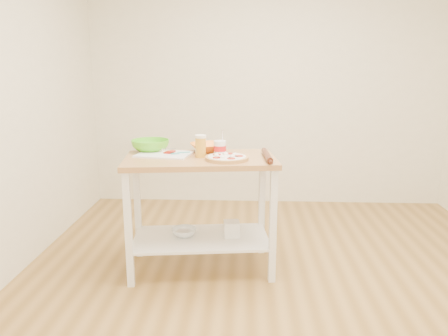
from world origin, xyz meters
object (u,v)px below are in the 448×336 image
at_px(cutting_board, 164,154).
at_px(green_bowl, 150,146).
at_px(shelf_bin, 232,229).
at_px(orange_bowl, 208,147).
at_px(yogurt_tub, 220,148).
at_px(rolling_pin, 267,156).
at_px(shelf_glass_bowl, 184,232).
at_px(knife, 154,149).
at_px(beer_pint, 201,146).
at_px(prep_island, 200,190).
at_px(pizza, 227,158).
at_px(spatula, 180,153).

distance_m(cutting_board, green_bowl, 0.19).
bearing_deg(shelf_bin, orange_bowl, 135.16).
relative_size(green_bowl, yogurt_tub, 1.46).
relative_size(rolling_pin, shelf_glass_bowl, 1.97).
xyz_separation_m(knife, shelf_bin, (0.63, -0.19, -0.60)).
distance_m(green_bowl, beer_pint, 0.47).
relative_size(prep_island, shelf_bin, 9.86).
bearing_deg(rolling_pin, pizza, -169.68).
xyz_separation_m(prep_island, yogurt_tub, (0.15, 0.07, 0.31)).
distance_m(pizza, orange_bowl, 0.35).
bearing_deg(rolling_pin, prep_island, 176.65).
bearing_deg(yogurt_tub, knife, 163.97).
distance_m(spatula, shelf_bin, 0.72).
height_order(orange_bowl, yogurt_tub, yogurt_tub).
distance_m(prep_island, spatula, 0.33).
height_order(cutting_board, rolling_pin, rolling_pin).
relative_size(pizza, shelf_bin, 2.64).
relative_size(orange_bowl, rolling_pin, 0.71).
bearing_deg(beer_pint, prep_island, -128.90).
xyz_separation_m(knife, orange_bowl, (0.44, 0.00, 0.02)).
xyz_separation_m(prep_island, rolling_pin, (0.50, -0.03, 0.28)).
xyz_separation_m(cutting_board, yogurt_tub, (0.43, -0.01, 0.05)).
distance_m(green_bowl, shelf_bin, 0.93).
height_order(green_bowl, rolling_pin, green_bowl).
distance_m(rolling_pin, shelf_bin, 0.66).
relative_size(knife, shelf_glass_bowl, 1.37).
xyz_separation_m(spatula, yogurt_tub, (0.31, -0.01, 0.04)).
bearing_deg(prep_island, orange_bowl, 79.60).
distance_m(beer_pint, yogurt_tub, 0.16).
xyz_separation_m(knife, yogurt_tub, (0.54, -0.16, 0.04)).
distance_m(prep_island, orange_bowl, 0.37).
bearing_deg(pizza, shelf_glass_bowl, 163.76).
bearing_deg(spatula, rolling_pin, -25.73).
bearing_deg(cutting_board, yogurt_tub, 8.99).
bearing_deg(yogurt_tub, prep_island, -154.67).
relative_size(spatula, rolling_pin, 0.37).
height_order(cutting_board, shelf_bin, cutting_board).
height_order(cutting_board, beer_pint, beer_pint).
relative_size(pizza, cutting_board, 0.71).
distance_m(pizza, cutting_board, 0.52).
bearing_deg(prep_island, cutting_board, 165.00).
distance_m(pizza, rolling_pin, 0.30).
bearing_deg(pizza, green_bowl, 155.02).
bearing_deg(shelf_bin, spatula, 173.59).
bearing_deg(shelf_bin, pizza, -106.37).
xyz_separation_m(prep_island, pizza, (0.21, -0.08, 0.27)).
bearing_deg(shelf_bin, knife, 163.10).
bearing_deg(prep_island, beer_pint, 51.10).
bearing_deg(knife, prep_island, -38.78).
distance_m(orange_bowl, shelf_glass_bowl, 0.70).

